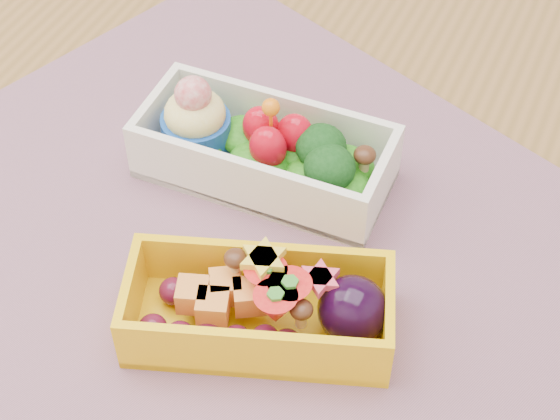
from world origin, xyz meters
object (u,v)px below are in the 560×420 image
at_px(table, 212,307).
at_px(bento_yellow, 264,308).
at_px(placemat, 267,250).
at_px(bento_white, 263,150).

bearing_deg(table, bento_yellow, -40.67).
bearing_deg(bento_yellow, table, 120.13).
height_order(table, placemat, placemat).
distance_m(table, bento_white, 0.14).
distance_m(placemat, bento_white, 0.07).
xyz_separation_m(placemat, bento_yellow, (0.03, -0.06, 0.02)).
bearing_deg(bento_white, bento_yellow, -66.15).
bearing_deg(placemat, table, 172.63).
xyz_separation_m(bento_white, bento_yellow, (0.06, -0.12, -0.00)).
relative_size(table, bento_yellow, 6.92).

